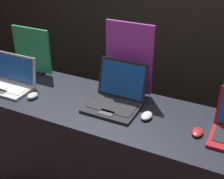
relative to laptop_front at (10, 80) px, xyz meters
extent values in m
cube|color=black|center=(0.86, 0.06, -0.50)|extent=(2.17, 0.65, 0.88)
cube|color=#B7B7BC|center=(0.00, -0.05, -0.05)|extent=(0.39, 0.22, 0.02)
cube|color=#B7B7B7|center=(0.00, -0.03, -0.04)|extent=(0.35, 0.16, 0.00)
cube|color=#3F3F42|center=(0.00, -0.12, -0.04)|extent=(0.11, 0.05, 0.00)
cube|color=#B7B7BC|center=(0.00, 0.08, 0.07)|extent=(0.39, 0.05, 0.22)
cube|color=#194C99|center=(0.00, 0.07, 0.07)|extent=(0.35, 0.03, 0.20)
ellipsoid|color=#B2B2B7|center=(0.27, -0.06, -0.04)|extent=(0.07, 0.10, 0.04)
cube|color=black|center=(0.00, 0.30, -0.05)|extent=(0.20, 0.07, 0.02)
cube|color=#268C4C|center=(0.00, 0.30, 0.15)|extent=(0.36, 0.02, 0.37)
cube|color=black|center=(0.86, 0.05, -0.05)|extent=(0.36, 0.28, 0.02)
cube|color=black|center=(0.86, 0.07, -0.04)|extent=(0.32, 0.19, 0.00)
cube|color=#3F3F42|center=(0.86, -0.03, -0.04)|extent=(0.10, 0.06, 0.00)
cube|color=black|center=(0.86, 0.22, 0.10)|extent=(0.36, 0.08, 0.27)
cube|color=#194C99|center=(0.86, 0.22, 0.10)|extent=(0.33, 0.06, 0.24)
ellipsoid|color=#B2B2B7|center=(1.11, 0.06, -0.04)|extent=(0.07, 0.11, 0.03)
cube|color=black|center=(0.86, 0.33, -0.05)|extent=(0.20, 0.07, 0.02)
cube|color=purple|center=(0.86, 0.33, 0.22)|extent=(0.36, 0.02, 0.52)
ellipsoid|color=maroon|center=(1.45, 0.03, -0.04)|extent=(0.07, 0.11, 0.03)
camera|label=1|loc=(1.67, -1.59, 1.09)|focal=50.00mm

